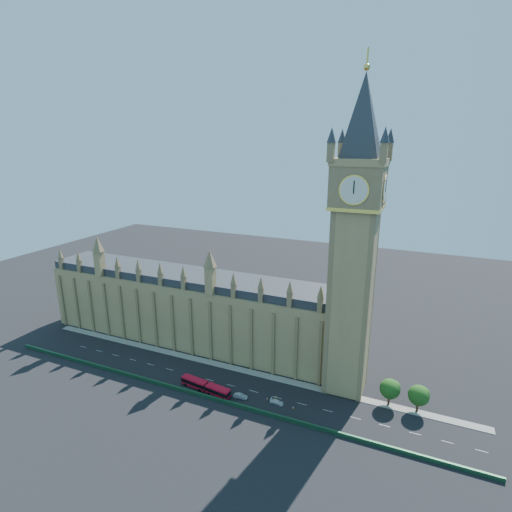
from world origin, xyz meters
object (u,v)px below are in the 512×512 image
at_px(car_grey, 210,385).
at_px(car_white, 277,402).
at_px(red_bus, 206,387).
at_px(car_silver, 240,396).

height_order(car_grey, car_white, car_grey).
xyz_separation_m(red_bus, car_grey, (0.01, 2.62, -0.82)).
height_order(red_bus, car_white, red_bus).
height_order(red_bus, car_silver, red_bus).
distance_m(car_grey, car_white, 23.03).
bearing_deg(car_silver, car_grey, 78.24).
relative_size(car_grey, car_white, 1.06).
bearing_deg(red_bus, car_white, 14.42).
bearing_deg(car_silver, car_white, -85.08).
bearing_deg(car_white, car_grey, 93.72).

